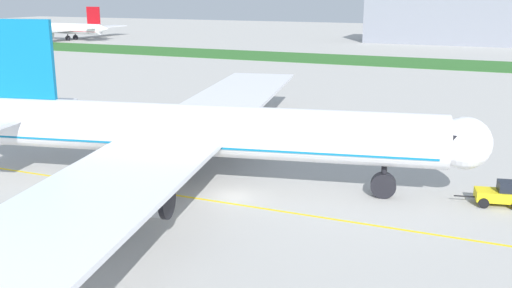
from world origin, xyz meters
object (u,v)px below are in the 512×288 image
at_px(airliner_foreground, 193,131).
at_px(parked_airliner_far_left, 67,29).
at_px(pushback_tug, 500,194).
at_px(ground_crew_wingwalker_port, 55,233).

distance_m(airliner_foreground, parked_airliner_far_left, 186.12).
relative_size(airliner_foreground, pushback_tug, 14.91).
bearing_deg(parked_airliner_far_left, ground_crew_wingwalker_port, -49.87).
relative_size(airliner_foreground, ground_crew_wingwalker_port, 52.39).
distance_m(pushback_tug, ground_crew_wingwalker_port, 37.38).
distance_m(ground_crew_wingwalker_port, parked_airliner_far_left, 196.84).
height_order(pushback_tug, parked_airliner_far_left, parked_airliner_far_left).
bearing_deg(airliner_foreground, ground_crew_wingwalker_port, -98.46).
bearing_deg(ground_crew_wingwalker_port, pushback_tug, 36.54).
xyz_separation_m(pushback_tug, parked_airliner_far_left, (-156.89, 128.21, 3.28)).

